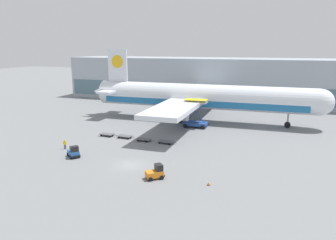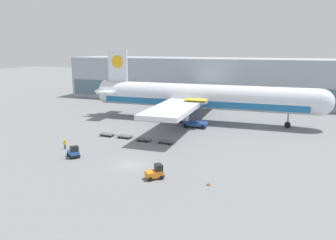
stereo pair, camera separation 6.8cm
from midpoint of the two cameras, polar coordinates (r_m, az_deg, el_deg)
ground_plane at (r=50.72m, az=-6.61°, el=-7.80°), size 400.00×400.00×0.00m
terminal_building at (r=111.11m, az=5.80°, el=7.09°), size 90.00×18.20×14.00m
airplane_main at (r=78.61m, az=5.27°, el=3.96°), size 58.09×48.20×17.00m
scissor_lift_loader at (r=73.27m, az=4.86°, el=0.54°), size 5.28×3.49×6.28m
baggage_tug_foreground at (r=45.24m, az=-2.16°, el=-9.12°), size 2.77×2.69×2.00m
baggage_tug_mid at (r=55.71m, az=-16.09°, el=-5.38°), size 2.80×2.65×2.00m
baggage_dolly_lead at (r=67.20m, az=-10.54°, el=-2.45°), size 3.74×1.65×0.48m
baggage_dolly_second at (r=65.23m, az=-7.49°, el=-2.80°), size 3.74×1.65×0.48m
baggage_dolly_third at (r=62.79m, az=-4.20°, el=-3.34°), size 3.74×1.65×0.48m
baggage_dolly_trail at (r=61.10m, az=-0.37°, el=-3.75°), size 3.74×1.65×0.48m
ground_crew_near at (r=60.44m, az=-17.50°, el=-3.93°), size 0.42×0.44×1.72m
traffic_cone_near at (r=43.70m, az=7.11°, el=-10.86°), size 0.40×0.40×0.60m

